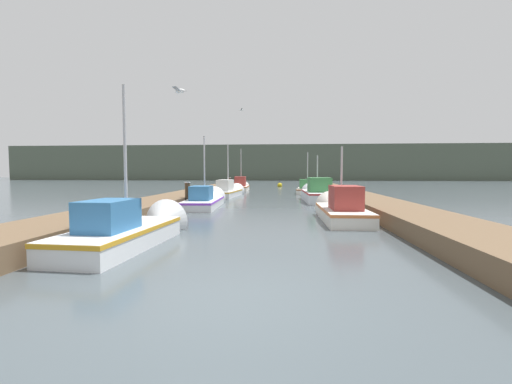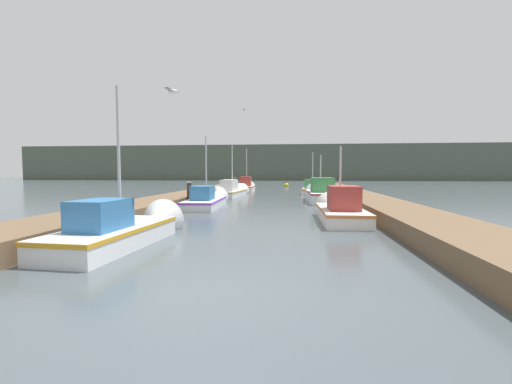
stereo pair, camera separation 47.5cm
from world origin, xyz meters
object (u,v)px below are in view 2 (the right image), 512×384
Objects in this scene: fishing_boat_0 at (126,228)px; fishing_boat_4 at (233,191)px; fishing_boat_3 at (320,193)px; fishing_boat_5 at (313,189)px; fishing_boat_6 at (247,186)px; mooring_piling_1 at (235,184)px; mooring_piling_0 at (189,195)px; channel_buoy at (286,185)px; seagull_lead at (244,110)px; seagull_1 at (172,91)px; fishing_boat_2 at (209,200)px; fishing_boat_1 at (339,209)px.

fishing_boat_0 is 17.61m from fishing_boat_4.
fishing_boat_3 is 1.28× the size of fishing_boat_5.
mooring_piling_1 is (-1.12, -0.67, 0.23)m from fishing_boat_6.
fishing_boat_6 is at bearing 94.50° from fishing_boat_4.
channel_buoy is at bearing 79.63° from mooring_piling_0.
seagull_lead is (1.50, -4.47, 5.46)m from fishing_boat_4.
seagull_1 is at bearing -80.60° from fishing_boat_4.
mooring_piling_1 is at bearing 122.89° from fishing_boat_3.
fishing_boat_2 is 4.66× the size of mooring_piling_1.
fishing_boat_4 is at bearing 146.88° from fishing_boat_3.
fishing_boat_6 is at bearing 107.23° from fishing_boat_1.
channel_buoy is (4.65, 25.42, -0.51)m from mooring_piling_0.
mooring_piling_1 is at bearing 110.72° from fishing_boat_1.
fishing_boat_5 reaches higher than mooring_piling_0.
fishing_boat_4 is (-6.49, 12.44, -0.03)m from fishing_boat_1.
channel_buoy is at bearing 78.33° from fishing_boat_2.
fishing_boat_6 reaches higher than channel_buoy.
fishing_boat_3 is 11.10× the size of seagull_1.
fishing_boat_3 is at bearing -84.76° from fishing_boat_5.
channel_buoy is (3.86, 24.40, -0.16)m from fishing_boat_2.
fishing_boat_1 is 1.10× the size of fishing_boat_5.
fishing_boat_4 is 18.01m from seagull_1.
seagull_1 reaches higher than fishing_boat_3.
seagull_1 is (-2.28, -34.37, 3.84)m from channel_buoy.
seagull_1 is at bearing -97.41° from fishing_boat_5.
fishing_boat_3 is at bearing 27.19° from fishing_boat_2.
fishing_boat_4 reaches higher than mooring_piling_0.
mooring_piling_1 is (-1.04, 14.59, 0.33)m from fishing_boat_2.
seagull_lead is (-4.88, -0.57, 5.35)m from fishing_boat_3.
fishing_boat_5 is (-0.02, 8.19, -0.14)m from fishing_boat_3.
fishing_boat_6 is at bearing 87.03° from fishing_boat_2.
fishing_boat_1 is at bearing -73.45° from fishing_boat_6.
seagull_lead is at bearing -96.13° from channel_buoy.
mooring_piling_0 is 1.23× the size of channel_buoy.
fishing_boat_0 is 14.30m from seagull_lead.
fishing_boat_3 is 20.85m from channel_buoy.
fishing_boat_2 is 1.32× the size of fishing_boat_6.
fishing_boat_5 is at bearing -45.22° from seagull_lead.
fishing_boat_3 is 1.04× the size of fishing_boat_4.
mooring_piling_0 is at bearing 134.20° from seagull_lead.
channel_buoy is 22.11m from seagull_lead.
fishing_boat_5 is at bearing 77.54° from fishing_boat_0.
fishing_boat_4 is 1.23× the size of fishing_boat_5.
fishing_boat_4 is at bearing 93.89° from fishing_boat_0.
fishing_boat_0 reaches higher than mooring_piling_1.
mooring_piling_1 is 2.32× the size of seagull_lead.
fishing_boat_4 is 7.21m from seagull_lead.
fishing_boat_3 is 7.48m from fishing_boat_4.
mooring_piling_0 is (-7.24, -12.92, 0.33)m from fishing_boat_5.
fishing_boat_3 is 14.94m from seagull_1.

